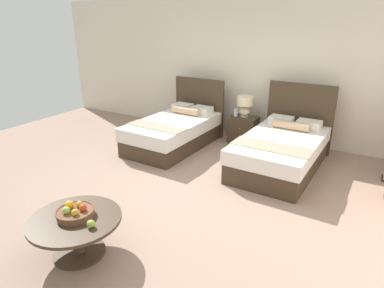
# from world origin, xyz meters

# --- Properties ---
(ground_plane) EXTENTS (10.08, 9.34, 0.02)m
(ground_plane) POSITION_xyz_m (0.00, 0.00, -0.01)
(ground_plane) COLOR gray
(wall_back) EXTENTS (10.08, 0.12, 2.82)m
(wall_back) POSITION_xyz_m (0.00, 2.87, 1.41)
(wall_back) COLOR beige
(wall_back) RESTS_ON ground
(bed_near_window) EXTENTS (1.22, 2.08, 1.22)m
(bed_near_window) POSITION_xyz_m (-1.06, 1.51, 0.31)
(bed_near_window) COLOR #3E2F20
(bed_near_window) RESTS_ON ground
(bed_near_corner) EXTENTS (1.29, 2.15, 1.29)m
(bed_near_corner) POSITION_xyz_m (1.07, 1.52, 0.32)
(bed_near_corner) COLOR #3E2F20
(bed_near_corner) RESTS_ON ground
(nightstand) EXTENTS (0.55, 0.41, 0.54)m
(nightstand) POSITION_xyz_m (0.04, 2.37, 0.27)
(nightstand) COLOR #3E2F20
(nightstand) RESTS_ON ground
(table_lamp) EXTENTS (0.32, 0.32, 0.42)m
(table_lamp) POSITION_xyz_m (0.04, 2.39, 0.80)
(table_lamp) COLOR beige
(table_lamp) RESTS_ON nightstand
(vase) EXTENTS (0.08, 0.08, 0.16)m
(vase) POSITION_xyz_m (-0.13, 2.33, 0.62)
(vase) COLOR #B7B8C9
(vase) RESTS_ON nightstand
(coffee_table) EXTENTS (0.96, 0.96, 0.45)m
(coffee_table) POSITION_xyz_m (-0.20, -1.79, 0.33)
(coffee_table) COLOR #3E2F20
(coffee_table) RESTS_ON ground
(fruit_bowl) EXTENTS (0.40, 0.40, 0.15)m
(fruit_bowl) POSITION_xyz_m (-0.22, -1.76, 0.50)
(fruit_bowl) COLOR brown
(fruit_bowl) RESTS_ON coffee_table
(loose_apple) EXTENTS (0.08, 0.08, 0.08)m
(loose_apple) POSITION_xyz_m (0.07, -1.82, 0.49)
(loose_apple) COLOR #92B247
(loose_apple) RESTS_ON coffee_table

